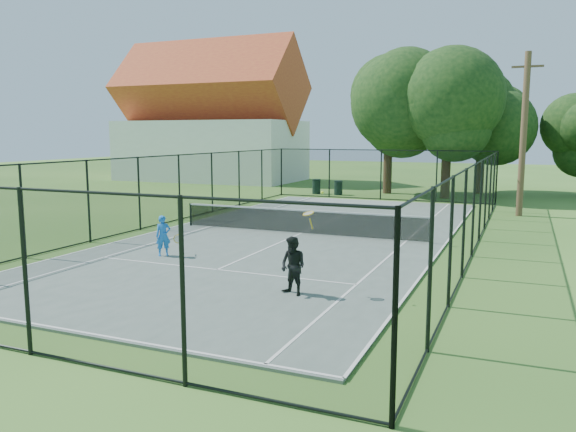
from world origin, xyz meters
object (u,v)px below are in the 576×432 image
at_px(player_blue, 163,236).
at_px(player_black, 293,266).
at_px(trash_bin_left, 316,186).
at_px(tennis_net, 300,220).
at_px(utility_pole, 524,134).
at_px(trash_bin_right, 338,188).

xyz_separation_m(player_blue, player_black, (5.47, -2.45, 0.07)).
xyz_separation_m(trash_bin_left, player_black, (7.65, -22.52, 0.28)).
height_order(tennis_net, trash_bin_left, tennis_net).
height_order(tennis_net, utility_pole, utility_pole).
height_order(utility_pole, player_black, utility_pole).
relative_size(tennis_net, trash_bin_left, 10.31).
xyz_separation_m(trash_bin_right, utility_pole, (10.94, -5.60, 3.45)).
distance_m(tennis_net, player_blue, 5.98).
xyz_separation_m(tennis_net, trash_bin_left, (-4.70, 14.65, -0.08)).
bearing_deg(player_black, player_blue, 155.87).
relative_size(tennis_net, player_blue, 7.81).
bearing_deg(tennis_net, trash_bin_right, 102.26).
distance_m(trash_bin_right, player_black, 23.29).
bearing_deg(player_black, trash_bin_left, 108.77).
distance_m(trash_bin_left, player_black, 23.79).
distance_m(utility_pole, player_black, 17.82).
relative_size(tennis_net, utility_pole, 1.31).
relative_size(utility_pole, player_black, 3.09).
bearing_deg(trash_bin_left, player_blue, -83.80).
relative_size(tennis_net, trash_bin_right, 10.96).
relative_size(trash_bin_right, player_blue, 0.71).
bearing_deg(tennis_net, utility_pole, 49.21).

